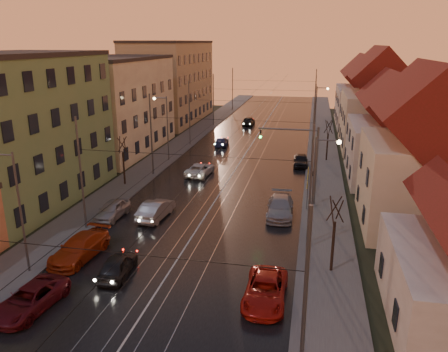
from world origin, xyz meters
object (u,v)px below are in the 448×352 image
Objects in this scene: parked_left_3 at (112,210)px; parked_right_2 at (301,160)px; parked_right_1 at (280,207)px; driving_car_0 at (118,265)px; street_lamp_3 at (318,108)px; parked_left_1 at (30,299)px; driving_car_3 at (222,142)px; parked_right_0 at (265,290)px; driving_car_4 at (249,121)px; driving_car_1 at (156,209)px; driving_car_2 at (200,169)px; street_lamp_1 at (318,180)px; parked_left_2 at (80,248)px; traffic_light_mast at (305,156)px; street_lamp_0 at (15,201)px; street_lamp_2 at (165,122)px.

parked_left_3 reaches higher than parked_right_2.
parked_right_2 is (1.13, 16.09, -0.07)m from parked_right_1.
parked_right_2 is (10.43, 28.13, 0.02)m from driving_car_0.
street_lamp_3 is 50.16m from parked_left_1.
street_lamp_3 is 1.89× the size of driving_car_3.
parked_right_0 is 0.94× the size of parked_right_1.
street_lamp_3 is 15.63m from parked_right_2.
parked_left_3 is (-4.89, -44.52, -0.05)m from driving_car_4.
driving_car_3 is at bearing -85.27° from driving_car_1.
driving_car_1 reaches higher than parked_left_1.
driving_car_2 is 1.19× the size of parked_right_2.
driving_car_4 is at bearing -100.19° from driving_car_3.
parked_left_2 is (-15.71, -5.51, -4.12)m from street_lamp_1.
driving_car_1 is 1.10× the size of parked_left_3.
parked_left_3 is at bearing -129.72° from parked_right_2.
traffic_light_mast is 13.99m from driving_car_2.
parked_left_2 is (-3.89, -51.61, -0.02)m from driving_car_4.
parked_left_3 is 0.80× the size of parked_right_1.
driving_car_1 reaches higher than parked_left_3.
driving_car_1 is 14.06m from parked_left_1.
driving_car_2 is 12.38m from parked_right_2.
driving_car_1 is at bearing 92.14° from driving_car_2.
driving_car_1 is (-0.89, 9.39, 0.09)m from driving_car_0.
driving_car_4 is at bearing -95.39° from driving_car_0.
street_lamp_1 is at bearing 174.54° from driving_car_1.
parked_left_2 is at bearing 44.87° from street_lamp_0.
parked_right_2 is (14.93, 19.45, -0.03)m from parked_left_3.
parked_right_2 is at bearing 68.25° from parked_left_2.
traffic_light_mast is 17.30m from parked_left_3.
parked_right_1 is at bearing -96.24° from parked_right_2.
street_lamp_2 is 20.89m from traffic_light_mast.
driving_car_4 is 54.99m from parked_right_0.
street_lamp_3 is 1.49× the size of parked_right_1.
street_lamp_3 is 31.46m from parked_right_1.
driving_car_4 is at bearing -86.96° from driving_car_2.
street_lamp_1 reaches higher than parked_right_2.
driving_car_2 is at bearing 132.11° from parked_right_1.
driving_car_3 is at bearing -83.15° from driving_car_2.
parked_left_1 is 1.16× the size of parked_right_2.
street_lamp_3 is 16.08m from driving_car_4.
traffic_light_mast is 1.52× the size of driving_car_1.
street_lamp_0 is 5.43m from parked_left_2.
driving_car_1 is (5.12, 10.30, -4.10)m from street_lamp_0.
street_lamp_0 and street_lamp_2 have the same top height.
parked_left_2 is (-0.40, 6.07, 0.10)m from parked_left_1.
traffic_light_mast reaches higher than driving_car_2.
street_lamp_0 is at bearing -156.28° from street_lamp_1.
street_lamp_1 reaches higher than driving_car_1.
driving_car_2 is 1.15× the size of parked_left_3.
street_lamp_0 is at bearing 76.95° from driving_car_3.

